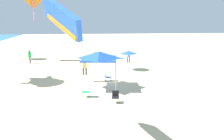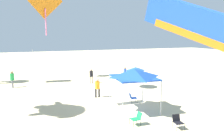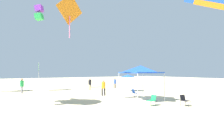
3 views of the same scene
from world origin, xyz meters
name	(u,v)px [view 1 (image 1 of 3)]	position (x,y,z in m)	size (l,w,h in m)	color
ground	(96,80)	(0.00, 0.00, -0.05)	(120.00, 120.00, 0.10)	beige
canopy_tent	(99,55)	(-2.67, -0.24, 2.81)	(3.41, 3.17, 3.17)	#B7B7BC
beach_umbrella	(128,52)	(3.93, -3.80, 2.03)	(1.99, 1.99, 2.25)	silver
folding_chair_left_of_tent	(115,96)	(-6.52, -1.24, 0.47)	(0.68, 0.60, 0.82)	black
folding_chair_right_of_tent	(87,91)	(-5.15, 0.81, 0.47)	(0.56, 0.64, 0.82)	black
folding_chair_facing_ocean	(107,76)	(-0.88, -1.03, 0.47)	(0.61, 0.69, 0.82)	black
banner_flag	(50,44)	(10.99, 6.15, 2.33)	(0.36, 0.06, 3.88)	silver
person_near_umbrella	(129,56)	(8.19, -4.54, 0.94)	(0.38, 0.43, 1.60)	brown
person_beachcomber	(85,66)	(1.79, 1.15, 1.01)	(0.41, 0.46, 1.73)	black
person_watching_sky	(95,56)	(7.70, -0.02, 1.00)	(0.41, 0.43, 1.71)	#C6B28C
person_kite_handler	(30,56)	(8.75, 8.42, 1.04)	(0.48, 0.42, 1.78)	slate
kite_parafoil_blue	(61,17)	(-10.98, 1.85, 6.03)	(3.32, 2.09, 2.21)	blue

